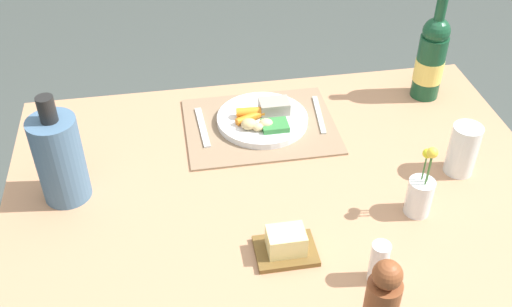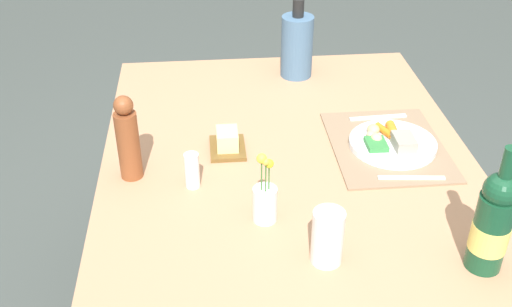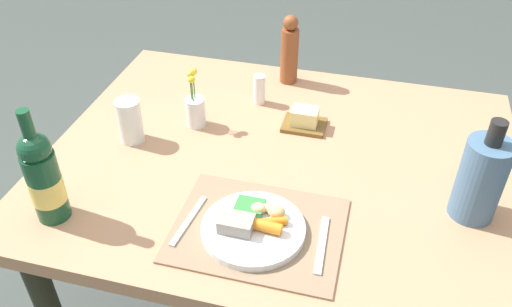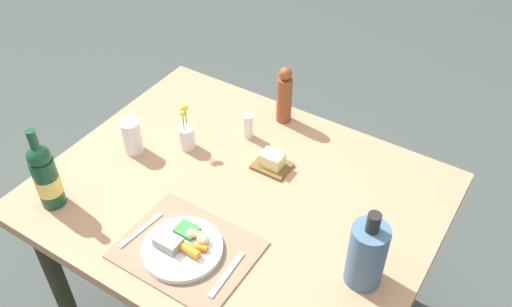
% 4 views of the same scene
% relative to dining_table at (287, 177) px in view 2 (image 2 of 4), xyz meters
% --- Properties ---
extents(dining_table, '(1.32, 1.04, 0.73)m').
position_rel_dining_table_xyz_m(dining_table, '(0.00, 0.00, 0.00)').
color(dining_table, tan).
rests_on(dining_table, ground_plane).
extents(placemat, '(0.40, 0.32, 0.01)m').
position_rel_dining_table_xyz_m(placemat, '(0.01, -0.29, 0.09)').
color(placemat, '#896F55').
rests_on(placemat, dining_table).
extents(dinner_plate, '(0.25, 0.25, 0.05)m').
position_rel_dining_table_xyz_m(dinner_plate, '(-0.00, -0.30, 0.10)').
color(dinner_plate, white).
rests_on(dinner_plate, placemat).
extents(fork, '(0.03, 0.18, 0.00)m').
position_rel_dining_table_xyz_m(fork, '(-0.16, -0.31, 0.09)').
color(fork, silver).
rests_on(fork, placemat).
extents(knife, '(0.03, 0.18, 0.00)m').
position_rel_dining_table_xyz_m(knife, '(0.16, -0.31, 0.09)').
color(knife, silver).
rests_on(knife, placemat).
extents(water_tumbler, '(0.07, 0.07, 0.13)m').
position_rel_dining_table_xyz_m(water_tumbler, '(-0.44, -0.03, 0.14)').
color(water_tumbler, silver).
rests_on(water_tumbler, dining_table).
extents(wine_bottle, '(0.08, 0.08, 0.31)m').
position_rel_dining_table_xyz_m(wine_bottle, '(-0.49, -0.37, 0.20)').
color(wine_bottle, '#16472B').
rests_on(wine_bottle, dining_table).
extents(salt_shaker, '(0.04, 0.04, 0.10)m').
position_rel_dining_table_xyz_m(salt_shaker, '(-0.13, 0.27, 0.13)').
color(salt_shaker, white).
rests_on(salt_shaker, dining_table).
extents(butter_dish, '(0.13, 0.10, 0.06)m').
position_rel_dining_table_xyz_m(butter_dish, '(0.03, 0.17, 0.11)').
color(butter_dish, brown).
rests_on(butter_dish, dining_table).
extents(flower_vase, '(0.06, 0.06, 0.19)m').
position_rel_dining_table_xyz_m(flower_vase, '(-0.29, 0.09, 0.14)').
color(flower_vase, silver).
rests_on(flower_vase, dining_table).
extents(cooler_bottle, '(0.11, 0.11, 0.27)m').
position_rel_dining_table_xyz_m(cooler_bottle, '(0.50, -0.10, 0.20)').
color(cooler_bottle, '#446585').
rests_on(cooler_bottle, dining_table).
extents(pepper_mill, '(0.06, 0.06, 0.24)m').
position_rel_dining_table_xyz_m(pepper_mill, '(-0.07, 0.43, 0.20)').
color(pepper_mill, brown).
rests_on(pepper_mill, dining_table).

